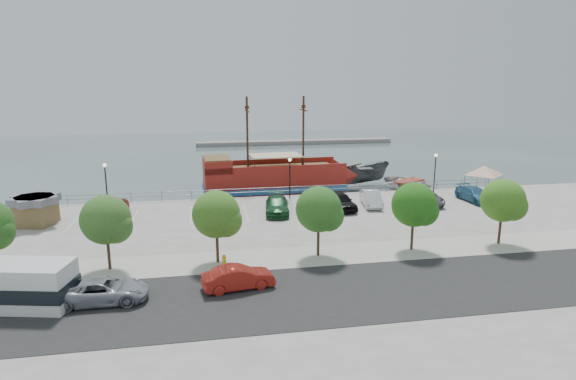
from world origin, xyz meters
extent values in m
plane|color=#404F51|center=(0.00, 0.00, -1.00)|extent=(160.00, 160.00, 0.00)
cube|color=gray|center=(0.00, -21.00, -0.60)|extent=(100.00, 58.00, 1.20)
cube|color=black|center=(0.00, -16.00, 0.01)|extent=(100.00, 8.00, 0.04)
cube|color=#B4B09D|center=(0.00, -10.00, 0.01)|extent=(100.00, 4.00, 0.05)
cylinder|color=slate|center=(0.00, 7.80, 0.95)|extent=(50.00, 0.06, 0.06)
cylinder|color=slate|center=(0.00, 7.80, 0.55)|extent=(50.00, 0.06, 0.06)
cube|color=gray|center=(10.00, 55.00, -0.60)|extent=(40.00, 3.00, 0.80)
cube|color=maroon|center=(-0.80, 12.32, 0.88)|extent=(16.01, 5.68, 2.57)
cube|color=#2968A2|center=(-0.80, 12.32, 0.04)|extent=(16.32, 5.99, 0.59)
cone|color=maroon|center=(7.88, 12.73, 0.88)|extent=(3.38, 4.88, 4.74)
cube|color=maroon|center=(-7.21, 12.02, 2.85)|extent=(3.19, 5.07, 1.38)
cube|color=brown|center=(-7.21, 12.02, 3.59)|extent=(2.98, 4.67, 0.12)
cube|color=brown|center=(-0.31, 12.34, 2.21)|extent=(13.03, 4.95, 0.15)
cube|color=maroon|center=(-0.91, 14.69, 2.51)|extent=(15.79, 0.95, 0.69)
cube|color=maroon|center=(-0.69, 9.95, 2.51)|extent=(15.79, 0.95, 0.69)
cylinder|color=#382111|center=(2.65, 12.48, 6.21)|extent=(0.25, 0.25, 8.10)
cylinder|color=#382111|center=(-3.76, 12.18, 6.21)|extent=(0.25, 0.25, 8.10)
cylinder|color=#382111|center=(2.65, 12.48, 8.68)|extent=(0.28, 2.97, 0.14)
cylinder|color=#382111|center=(-3.76, 12.18, 8.68)|extent=(0.28, 2.97, 0.14)
cube|color=beige|center=(-0.60, 12.33, 3.64)|extent=(5.90, 4.02, 0.12)
cylinder|color=#382111|center=(8.57, 12.77, 2.06)|extent=(2.46, 0.27, 0.58)
imported|color=#404445|center=(11.14, 15.16, 0.31)|extent=(7.16, 3.95, 2.62)
imported|color=silver|center=(15.63, 12.06, -0.33)|extent=(7.13, 7.86, 1.33)
cube|color=gray|center=(-12.62, 9.20, -0.82)|extent=(6.57, 2.34, 0.37)
cube|color=slate|center=(8.02, 9.20, -0.78)|extent=(7.83, 2.80, 0.44)
cube|color=gray|center=(16.29, 9.20, -0.82)|extent=(6.65, 2.76, 0.37)
cube|color=brown|center=(-22.87, 1.37, 0.99)|extent=(3.26, 3.26, 1.97)
cube|color=slate|center=(-22.87, 1.37, 2.20)|extent=(3.70, 3.70, 0.63)
cylinder|color=slate|center=(19.13, 5.73, 1.16)|extent=(0.08, 0.08, 2.32)
cylinder|color=slate|center=(21.86, 5.53, 1.16)|extent=(0.08, 0.08, 2.32)
cylinder|color=slate|center=(18.93, 3.00, 1.16)|extent=(0.08, 0.08, 2.32)
cylinder|color=slate|center=(21.66, 2.80, 1.16)|extent=(0.08, 0.08, 2.32)
pyramid|color=silver|center=(20.39, 4.26, 3.21)|extent=(4.73, 4.73, 0.95)
imported|color=#9196A0|center=(-14.50, -14.88, 0.69)|extent=(4.96, 2.30, 1.38)
imported|color=#A72118|center=(-6.94, -14.44, 0.70)|extent=(4.44, 2.15, 1.40)
cube|color=silver|center=(-19.52, -14.50, 1.26)|extent=(7.39, 3.90, 2.51)
cube|color=black|center=(-19.52, -14.50, 1.10)|extent=(7.51, 4.02, 0.80)
cylinder|color=yellow|center=(-7.60, -10.80, 0.33)|extent=(0.26, 0.26, 0.66)
sphere|color=yellow|center=(-7.60, -10.80, 0.68)|extent=(0.29, 0.29, 0.29)
cylinder|color=black|center=(-18.00, 6.50, 2.00)|extent=(0.12, 0.12, 4.00)
sphere|color=#FFF2CC|center=(-18.00, 6.50, 4.10)|extent=(0.36, 0.36, 0.36)
cylinder|color=black|center=(0.00, 6.50, 2.00)|extent=(0.12, 0.12, 4.00)
sphere|color=#FFF2CC|center=(0.00, 6.50, 4.10)|extent=(0.36, 0.36, 0.36)
cylinder|color=black|center=(16.00, 6.50, 2.00)|extent=(0.12, 0.12, 4.00)
sphere|color=#FFF2CC|center=(16.00, 6.50, 4.10)|extent=(0.36, 0.36, 0.36)
cylinder|color=#473321|center=(-15.00, -10.00, 1.10)|extent=(0.20, 0.20, 2.20)
sphere|color=#325822|center=(-15.00, -10.00, 3.40)|extent=(3.20, 3.20, 3.20)
sphere|color=#325822|center=(-14.40, -10.30, 3.00)|extent=(2.20, 2.20, 2.20)
cylinder|color=#473321|center=(-8.00, -10.00, 1.10)|extent=(0.20, 0.20, 2.20)
sphere|color=#38621E|center=(-8.00, -10.00, 3.40)|extent=(3.20, 3.20, 3.20)
sphere|color=#38621E|center=(-7.40, -10.30, 3.00)|extent=(2.20, 2.20, 2.20)
cylinder|color=#473321|center=(-1.00, -10.00, 1.10)|extent=(0.20, 0.20, 2.20)
sphere|color=#29591D|center=(-1.00, -10.00, 3.40)|extent=(3.20, 3.20, 3.20)
sphere|color=#29591D|center=(-0.40, -10.30, 3.00)|extent=(2.20, 2.20, 2.20)
cylinder|color=#473321|center=(6.00, -10.00, 1.10)|extent=(0.20, 0.20, 2.20)
sphere|color=#225915|center=(6.00, -10.00, 3.40)|extent=(3.20, 3.20, 3.20)
sphere|color=#225915|center=(6.60, -10.30, 3.00)|extent=(2.20, 2.20, 2.20)
cylinder|color=#473321|center=(13.00, -10.00, 1.10)|extent=(0.20, 0.20, 2.20)
sphere|color=#396B1D|center=(13.00, -10.00, 3.40)|extent=(3.20, 3.20, 3.20)
sphere|color=#396B1D|center=(13.60, -10.30, 3.00)|extent=(2.20, 2.20, 2.20)
imported|color=maroon|center=(-16.57, 2.50, 0.82)|extent=(1.96, 4.81, 1.63)
imported|color=navy|center=(-7.99, 2.44, 0.69)|extent=(2.77, 5.14, 1.37)
imported|color=#1C4F28|center=(-2.15, 1.33, 0.76)|extent=(2.82, 5.49, 1.52)
imported|color=black|center=(3.99, 1.65, 0.82)|extent=(2.56, 5.00, 1.63)
imported|color=silver|center=(7.33, 2.28, 0.75)|extent=(2.24, 4.71, 1.49)
imported|color=#5F5F5F|center=(12.99, 2.07, 0.70)|extent=(2.72, 5.22, 1.41)
imported|color=teal|center=(18.24, 2.13, 0.71)|extent=(2.41, 5.06, 1.42)
camera|label=1|loc=(-8.72, -41.07, 12.24)|focal=30.00mm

